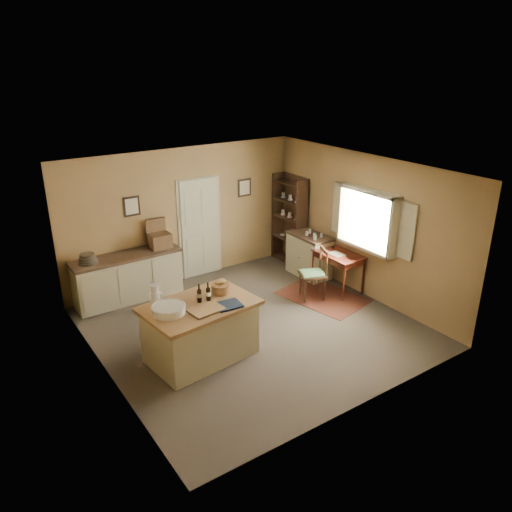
{
  "coord_description": "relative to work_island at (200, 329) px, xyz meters",
  "views": [
    {
      "loc": [
        -4.16,
        -6.2,
        4.33
      ],
      "look_at": [
        0.27,
        0.31,
        1.15
      ],
      "focal_mm": 35.0,
      "sensor_mm": 36.0,
      "label": 1
    }
  ],
  "objects": [
    {
      "name": "wall_back",
      "position": [
        1.17,
        2.8,
        0.87
      ],
      "size": [
        5.0,
        0.1,
        2.7
      ],
      "primitive_type": "cube",
      "color": "olive",
      "rests_on": "ground"
    },
    {
      "name": "rug",
      "position": [
        2.92,
        0.5,
        -0.48
      ],
      "size": [
        1.4,
        1.79,
        0.01
      ],
      "primitive_type": "cube",
      "rotation": [
        0.0,
        0.0,
        0.2
      ],
      "color": "#572816",
      "rests_on": "ground"
    },
    {
      "name": "window",
      "position": [
        3.59,
        0.1,
        1.07
      ],
      "size": [
        0.25,
        1.99,
        1.12
      ],
      "color": "#B3AE8B",
      "rests_on": "ground"
    },
    {
      "name": "shelving_unit",
      "position": [
        3.52,
        2.3,
        0.49
      ],
      "size": [
        0.33,
        0.88,
        1.95
      ],
      "color": "black",
      "rests_on": "ground"
    },
    {
      "name": "wall_front",
      "position": [
        1.17,
        -2.2,
        0.87
      ],
      "size": [
        5.0,
        0.1,
        2.7
      ],
      "primitive_type": "cube",
      "color": "olive",
      "rests_on": "ground"
    },
    {
      "name": "work_island",
      "position": [
        0.0,
        0.0,
        0.0
      ],
      "size": [
        1.75,
        1.24,
        1.2
      ],
      "rotation": [
        0.0,
        0.0,
        0.11
      ],
      "color": "#B3AE8B",
      "rests_on": "ground"
    },
    {
      "name": "door",
      "position": [
        1.52,
        2.77,
        0.57
      ],
      "size": [
        0.97,
        0.06,
        2.11
      ],
      "primitive_type": "cube",
      "color": "beige",
      "rests_on": "ground"
    },
    {
      "name": "sideboard",
      "position": [
        -0.17,
        2.5,
        -0.0
      ],
      "size": [
        2.02,
        0.57,
        1.18
      ],
      "color": "#B3AE8B",
      "rests_on": "ground"
    },
    {
      "name": "writing_desk",
      "position": [
        3.37,
        0.6,
        0.19
      ],
      "size": [
        0.59,
        0.97,
        0.82
      ],
      "color": "#3B130C",
      "rests_on": "ground"
    },
    {
      "name": "ground",
      "position": [
        1.17,
        0.3,
        -0.48
      ],
      "size": [
        5.0,
        5.0,
        0.0
      ],
      "primitive_type": "plane",
      "color": "#4A4338",
      "rests_on": "ground"
    },
    {
      "name": "right_cabinet",
      "position": [
        3.37,
        1.46,
        -0.02
      ],
      "size": [
        0.54,
        0.97,
        0.99
      ],
      "color": "#B3AE8B",
      "rests_on": "ground"
    },
    {
      "name": "wall_right",
      "position": [
        3.67,
        0.3,
        0.87
      ],
      "size": [
        0.1,
        5.0,
        2.7
      ],
      "primitive_type": "cube",
      "color": "olive",
      "rests_on": "ground"
    },
    {
      "name": "framed_prints",
      "position": [
        1.37,
        2.78,
        1.24
      ],
      "size": [
        2.82,
        0.02,
        0.38
      ],
      "color": "black",
      "rests_on": "ground"
    },
    {
      "name": "desk_chair",
      "position": [
        2.72,
        0.6,
        0.0
      ],
      "size": [
        0.59,
        0.59,
        0.97
      ],
      "primitive_type": null,
      "rotation": [
        0.0,
        0.0,
        -0.4
      ],
      "color": "black",
      "rests_on": "ground"
    },
    {
      "name": "ceiling",
      "position": [
        1.17,
        0.3,
        2.22
      ],
      "size": [
        5.0,
        5.0,
        0.0
      ],
      "primitive_type": "plane",
      "color": "silver",
      "rests_on": "wall_back"
    },
    {
      "name": "wall_left",
      "position": [
        -1.33,
        0.3,
        0.87
      ],
      "size": [
        0.1,
        5.0,
        2.7
      ],
      "primitive_type": "cube",
      "color": "olive",
      "rests_on": "ground"
    }
  ]
}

